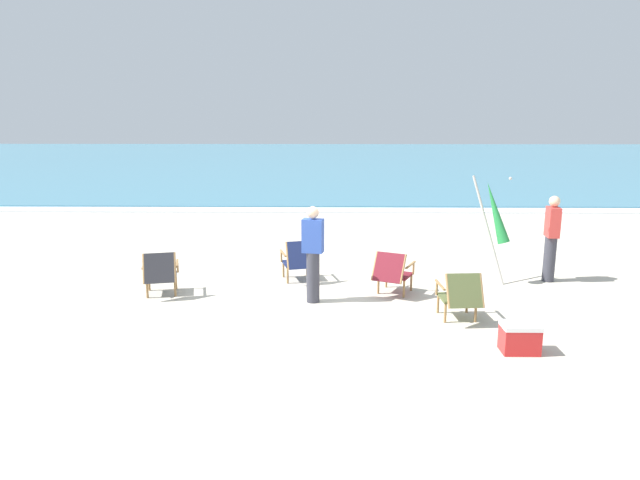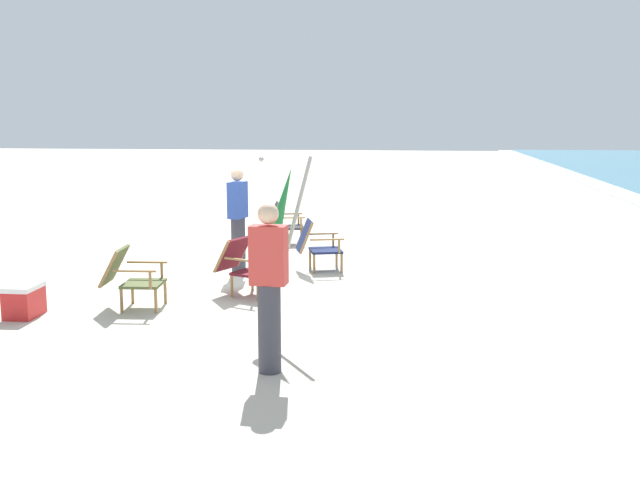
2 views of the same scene
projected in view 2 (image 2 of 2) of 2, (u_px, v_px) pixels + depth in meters
ground_plane at (227, 274)px, 11.57m from camera, size 80.00×80.00×0.00m
beach_chair_back_right at (316, 244)px, 11.74m from camera, size 0.73×0.82×0.81m
beach_chair_back_left at (245, 264)px, 10.20m from camera, size 0.84×0.93×0.78m
beach_chair_mid_center at (130, 275)px, 9.46m from camera, size 0.63×0.78×0.79m
beach_chair_front_right at (283, 222)px, 14.15m from camera, size 0.72×0.83×0.80m
umbrella_furled_green at (279, 220)px, 8.04m from camera, size 0.70×0.61×2.01m
person_near_chairs at (269, 287)px, 7.04m from camera, size 0.23×0.35×1.63m
person_by_waterline at (238, 219)px, 11.52m from camera, size 0.38×0.27×1.63m
cooler_box at (24, 300)px, 9.10m from camera, size 0.49×0.35×0.40m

